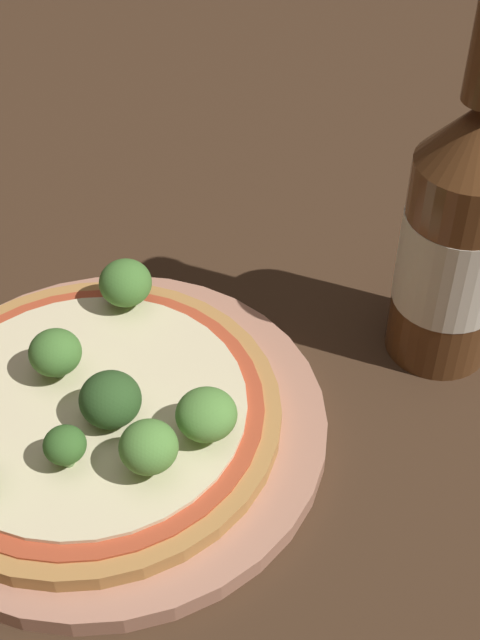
{
  "coord_description": "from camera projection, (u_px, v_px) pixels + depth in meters",
  "views": [
    {
      "loc": [
        -0.22,
        -0.28,
        0.4
      ],
      "look_at": [
        0.07,
        -0.07,
        0.06
      ],
      "focal_mm": 50.0,
      "sensor_mm": 36.0,
      "label": 1
    }
  ],
  "objects": [
    {
      "name": "broccoli_floret_1",
      "position": [
        206.0,
        415.0,
        0.47
      ],
      "size": [
        0.03,
        0.03,
        0.03
      ],
      "color": "#6B8E51",
      "rests_on": "pizza"
    },
    {
      "name": "pizza",
      "position": [
        93.0,
        408.0,
        0.51
      ],
      "size": [
        0.22,
        0.22,
        0.01
      ],
      "color": "#B77F42",
      "rests_on": "plate"
    },
    {
      "name": "broccoli_floret_3",
      "position": [
        55.0,
        353.0,
        0.5
      ],
      "size": [
        0.03,
        0.03,
        0.03
      ],
      "color": "#6B8E51",
      "rests_on": "pizza"
    },
    {
      "name": "broccoli_floret_2",
      "position": [
        65.0,
        445.0,
        0.46
      ],
      "size": [
        0.02,
        0.02,
        0.02
      ],
      "color": "#6B8E51",
      "rests_on": "pizza"
    },
    {
      "name": "beer_bottle",
      "position": [
        458.0,
        235.0,
        0.51
      ],
      "size": [
        0.07,
        0.07,
        0.24
      ],
      "color": "#563319",
      "rests_on": "ground_plane"
    },
    {
      "name": "plate",
      "position": [
        108.0,
        425.0,
        0.51
      ],
      "size": [
        0.25,
        0.25,
        0.01
      ],
      "color": "tan",
      "rests_on": "ground_plane"
    },
    {
      "name": "broccoli_floret_5",
      "position": [
        149.0,
        447.0,
        0.45
      ],
      "size": [
        0.03,
        0.03,
        0.03
      ],
      "color": "#6B8E51",
      "rests_on": "pizza"
    },
    {
      "name": "ground_plane",
      "position": [
        75.0,
        422.0,
        0.52
      ],
      "size": [
        3.0,
        3.0,
        0.0
      ],
      "primitive_type": "plane",
      "color": "#3D2819"
    },
    {
      "name": "broccoli_floret_4",
      "position": [
        107.0,
        403.0,
        0.48
      ],
      "size": [
        0.03,
        0.03,
        0.03
      ],
      "color": "#6B8E51",
      "rests_on": "pizza"
    },
    {
      "name": "broccoli_floret_6",
      "position": [
        125.0,
        283.0,
        0.55
      ],
      "size": [
        0.03,
        0.03,
        0.03
      ],
      "color": "#6B8E51",
      "rests_on": "pizza"
    }
  ]
}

